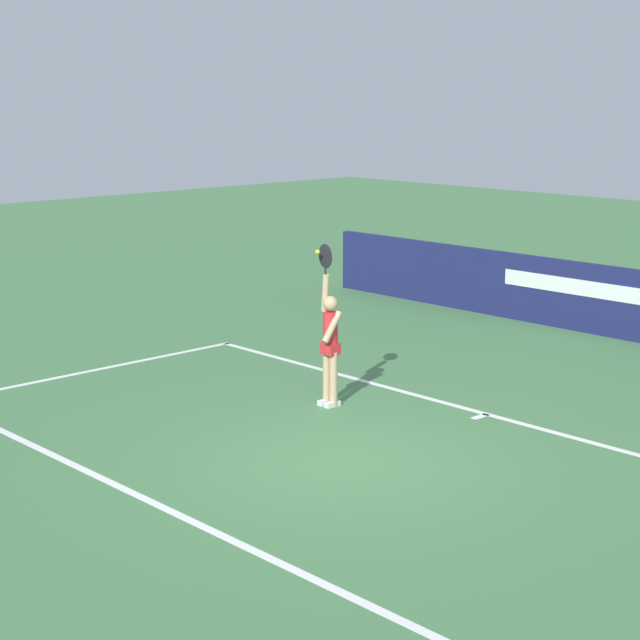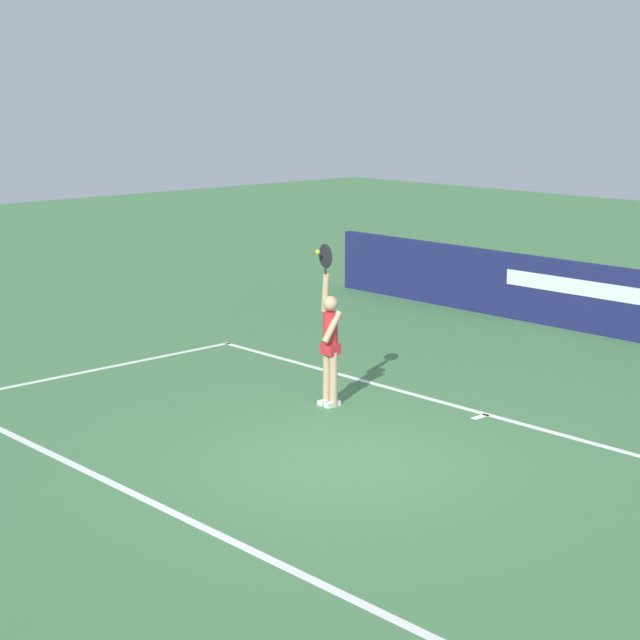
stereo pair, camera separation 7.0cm
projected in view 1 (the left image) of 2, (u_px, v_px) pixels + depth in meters
The scene contains 4 objects.
ground_plane at pixel (344, 461), 12.83m from camera, with size 60.00×60.00×0.00m, color #457948.
court_lines at pixel (355, 457), 12.94m from camera, with size 11.56×5.28×0.00m.
tennis_player at pixel (330, 340), 14.89m from camera, with size 0.41×0.35×2.29m.
tennis_ball at pixel (318, 252), 14.63m from camera, with size 0.07×0.07×0.07m.
Camera 1 is at (8.66, -8.58, 4.35)m, focal length 60.32 mm.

